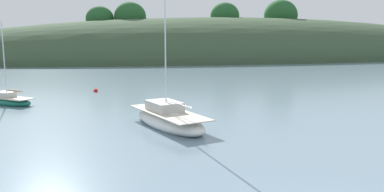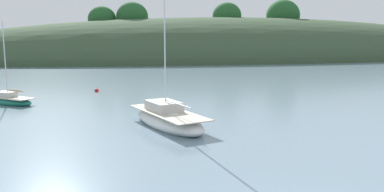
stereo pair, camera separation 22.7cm
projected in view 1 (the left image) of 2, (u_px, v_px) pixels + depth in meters
far_shoreline_hill at (235, 59)px, 95.59m from camera, size 150.00×36.00×24.32m
sailboat_white_near at (168, 119)px, 26.08m from camera, size 4.97×8.33×10.21m
sailboat_orange_cutter at (9, 100)px, 34.12m from camera, size 4.91×4.54×7.28m
mooring_buoy_inner at (96, 91)px, 41.50m from camera, size 0.44×0.44×0.54m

